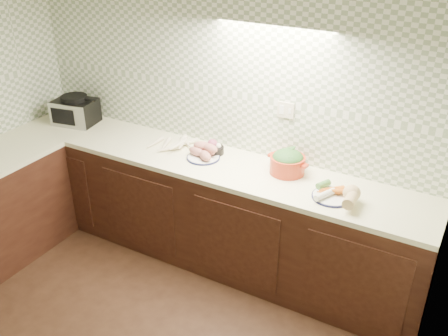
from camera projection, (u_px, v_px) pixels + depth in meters
The scene contains 8 objects.
room at pixel (41, 147), 2.43m from camera, with size 3.60×3.60×2.60m.
counter at pixel (73, 234), 3.80m from camera, with size 3.60×3.60×0.90m.
toaster_oven at pixel (75, 110), 4.53m from camera, with size 0.41×0.34×0.26m.
parsnip_pile at pixel (170, 146), 4.08m from camera, with size 0.38×0.33×0.07m.
sweet_potato_plate at pixel (204, 153), 3.93m from camera, with size 0.27×0.26×0.12m.
onion_bowl at pixel (214, 148), 4.00m from camera, with size 0.16×0.16×0.12m.
dutch_oven at pixel (288, 162), 3.69m from camera, with size 0.33×0.30×0.18m.
veg_plate at pixel (341, 193), 3.37m from camera, with size 0.34×0.28×0.13m.
Camera 1 is at (1.86, -1.48, 2.67)m, focal length 40.00 mm.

